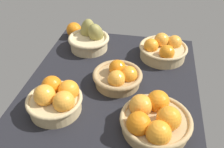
# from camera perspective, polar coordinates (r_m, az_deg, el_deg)

# --- Properties ---
(market_tray) EXTENTS (0.84, 0.72, 0.03)m
(market_tray) POSITION_cam_1_polar(r_m,az_deg,el_deg) (1.06, 0.15, -2.20)
(market_tray) COLOR black
(market_tray) RESTS_ON ground
(basket_far_left) EXTENTS (0.23, 0.23, 0.11)m
(basket_far_left) POSITION_cam_1_polar(r_m,az_deg,el_deg) (1.20, 11.84, 5.66)
(basket_far_left) COLOR tan
(basket_far_left) RESTS_ON market_tray
(basket_far_right) EXTENTS (0.24, 0.24, 0.11)m
(basket_far_right) POSITION_cam_1_polar(r_m,az_deg,el_deg) (0.84, 9.86, -10.47)
(basket_far_right) COLOR tan
(basket_far_right) RESTS_ON market_tray
(basket_center) EXTENTS (0.21, 0.21, 0.11)m
(basket_center) POSITION_cam_1_polar(r_m,az_deg,el_deg) (1.01, 1.52, -0.58)
(basket_center) COLOR tan
(basket_center) RESTS_ON market_tray
(basket_near_left_pears) EXTENTS (0.21, 0.21, 0.15)m
(basket_near_left_pears) POSITION_cam_1_polar(r_m,az_deg,el_deg) (1.26, -5.25, 8.20)
(basket_near_left_pears) COLOR #D3BC8C
(basket_near_left_pears) RESTS_ON market_tray
(basket_near_right) EXTENTS (0.21, 0.21, 0.12)m
(basket_near_right) POSITION_cam_1_polar(r_m,az_deg,el_deg) (0.92, -12.97, -5.71)
(basket_near_right) COLOR tan
(basket_near_right) RESTS_ON market_tray
(loose_orange_front_gap) EXTENTS (0.08, 0.08, 0.08)m
(loose_orange_front_gap) POSITION_cam_1_polar(r_m,az_deg,el_deg) (1.38, -8.87, 10.14)
(loose_orange_front_gap) COLOR orange
(loose_orange_front_gap) RESTS_ON market_tray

